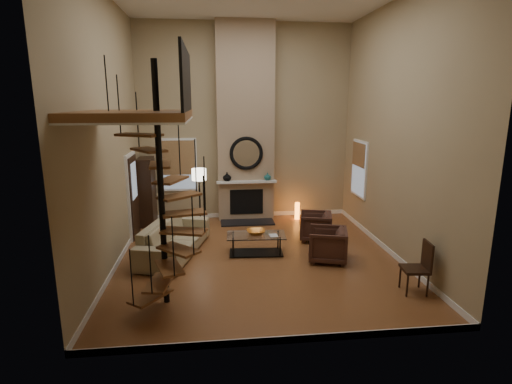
{
  "coord_description": "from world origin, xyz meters",
  "views": [
    {
      "loc": [
        -0.97,
        -8.27,
        3.41
      ],
      "look_at": [
        0.0,
        0.4,
        1.4
      ],
      "focal_mm": 28.13,
      "sensor_mm": 36.0,
      "label": 1
    }
  ],
  "objects": [
    {
      "name": "vase_left",
      "position": [
        -0.55,
        2.82,
        1.3
      ],
      "size": [
        0.24,
        0.24,
        0.25
      ],
      "primitive_type": "imported",
      "color": "black",
      "rests_on": "mantel"
    },
    {
      "name": "hearth",
      "position": [
        0.0,
        2.57,
        0.02
      ],
      "size": [
        1.5,
        0.6,
        0.04
      ],
      "primitive_type": "cube",
      "color": "black",
      "rests_on": "ground"
    },
    {
      "name": "hutch",
      "position": [
        -2.77,
        2.78,
        0.95
      ],
      "size": [
        0.39,
        0.83,
        1.84
      ],
      "primitive_type": "cube",
      "color": "black",
      "rests_on": "ground"
    },
    {
      "name": "baseboard_back",
      "position": [
        0.0,
        3.24,
        0.06
      ],
      "size": [
        6.0,
        0.02,
        0.12
      ],
      "primitive_type": "cube",
      "color": "white",
      "rests_on": "ground"
    },
    {
      "name": "mantel",
      "position": [
        0.0,
        2.78,
        1.15
      ],
      "size": [
        1.7,
        0.18,
        0.06
      ],
      "primitive_type": "cube",
      "color": "white",
      "rests_on": "chimney_breast"
    },
    {
      "name": "back_wall",
      "position": [
        0.0,
        3.25,
        2.75
      ],
      "size": [
        6.0,
        0.02,
        5.5
      ],
      "primitive_type": "cube",
      "color": "tan",
      "rests_on": "ground"
    },
    {
      "name": "baseboard_right",
      "position": [
        2.99,
        0.0,
        0.06
      ],
      "size": [
        0.02,
        6.5,
        0.12
      ],
      "primitive_type": "cube",
      "color": "white",
      "rests_on": "ground"
    },
    {
      "name": "armchair_far",
      "position": [
        1.55,
        -0.33,
        0.35
      ],
      "size": [
        0.99,
        0.98,
        0.74
      ],
      "primitive_type": "imported",
      "rotation": [
        0.0,
        0.0,
        -1.85
      ],
      "color": "#462920",
      "rests_on": "ground"
    },
    {
      "name": "book",
      "position": [
        0.34,
        0.09,
        0.46
      ],
      "size": [
        0.2,
        0.25,
        0.02
      ],
      "primitive_type": "imported",
      "rotation": [
        0.0,
        0.0,
        0.06
      ],
      "color": "gray",
      "rests_on": "coffee_table"
    },
    {
      "name": "coffee_table",
      "position": [
        -0.01,
        0.24,
        0.28
      ],
      "size": [
        1.34,
        0.73,
        0.48
      ],
      "color": "silver",
      "rests_on": "ground"
    },
    {
      "name": "chimney_breast",
      "position": [
        0.0,
        3.06,
        2.75
      ],
      "size": [
        1.6,
        0.38,
        5.5
      ],
      "primitive_type": "cube",
      "color": "#9E8467",
      "rests_on": "ground"
    },
    {
      "name": "window_right",
      "position": [
        2.97,
        2.0,
        1.63
      ],
      "size": [
        0.06,
        1.02,
        1.52
      ],
      "color": "white",
      "rests_on": "right_wall"
    },
    {
      "name": "entry_door",
      "position": [
        -2.95,
        1.8,
        1.05
      ],
      "size": [
        0.1,
        1.05,
        2.16
      ],
      "color": "white",
      "rests_on": "ground"
    },
    {
      "name": "bowl",
      "position": [
        -0.01,
        0.29,
        0.5
      ],
      "size": [
        0.42,
        0.42,
        0.1
      ],
      "primitive_type": "imported",
      "color": "orange",
      "rests_on": "coffee_table"
    },
    {
      "name": "right_wall",
      "position": [
        3.0,
        0.0,
        2.75
      ],
      "size": [
        0.02,
        6.5,
        5.5
      ],
      "primitive_type": "cube",
      "color": "tan",
      "rests_on": "ground"
    },
    {
      "name": "loft",
      "position": [
        -2.04,
        -1.8,
        3.24
      ],
      "size": [
        1.7,
        2.2,
        1.09
      ],
      "color": "brown",
      "rests_on": "left_wall"
    },
    {
      "name": "side_chair",
      "position": [
        2.7,
        -1.94,
        0.53
      ],
      "size": [
        0.49,
        0.48,
        0.95
      ],
      "color": "black",
      "rests_on": "ground"
    },
    {
      "name": "window_back",
      "position": [
        -1.9,
        3.22,
        1.62
      ],
      "size": [
        1.02,
        0.06,
        1.52
      ],
      "color": "white",
      "rests_on": "back_wall"
    },
    {
      "name": "mirror_disc",
      "position": [
        0.0,
        2.85,
        1.95
      ],
      "size": [
        0.8,
        0.01,
        0.8
      ],
      "primitive_type": "cylinder",
      "rotation": [
        1.57,
        0.0,
        0.0
      ],
      "color": "white",
      "rests_on": "chimney_breast"
    },
    {
      "name": "spiral_stair",
      "position": [
        -1.78,
        -1.79,
        1.78
      ],
      "size": [
        1.47,
        1.47,
        4.06
      ],
      "color": "black",
      "rests_on": "ground"
    },
    {
      "name": "floor_lamp",
      "position": [
        -1.3,
        1.9,
        1.41
      ],
      "size": [
        0.37,
        0.37,
        1.7
      ],
      "color": "black",
      "rests_on": "ground"
    },
    {
      "name": "sofa",
      "position": [
        -1.85,
        0.44,
        0.4
      ],
      "size": [
        1.57,
        2.64,
        0.72
      ],
      "primitive_type": "imported",
      "rotation": [
        0.0,
        0.0,
        1.31
      ],
      "color": "tan",
      "rests_on": "ground"
    },
    {
      "name": "left_wall",
      "position": [
        -3.0,
        0.0,
        2.75
      ],
      "size": [
        0.02,
        6.5,
        5.5
      ],
      "primitive_type": "cube",
      "color": "tan",
      "rests_on": "ground"
    },
    {
      "name": "vase_right",
      "position": [
        0.6,
        2.82,
        1.28
      ],
      "size": [
        0.2,
        0.2,
        0.21
      ],
      "primitive_type": "imported",
      "color": "#1A5C5D",
      "rests_on": "mantel"
    },
    {
      "name": "baseboard_front",
      "position": [
        0.0,
        -3.24,
        0.06
      ],
      "size": [
        6.0,
        0.02,
        0.12
      ],
      "primitive_type": "cube",
      "color": "white",
      "rests_on": "ground"
    },
    {
      "name": "accent_lamp",
      "position": [
        1.48,
        2.8,
        0.25
      ],
      "size": [
        0.14,
        0.14,
        0.49
      ],
      "primitive_type": "cylinder",
      "color": "orange",
      "rests_on": "ground"
    },
    {
      "name": "armchair_near",
      "position": [
        1.62,
        0.97,
        0.35
      ],
      "size": [
        0.94,
        0.92,
        0.7
      ],
      "primitive_type": "imported",
      "rotation": [
        0.0,
        0.0,
        -1.83
      ],
      "color": "#462920",
      "rests_on": "ground"
    },
    {
      "name": "mirror_frame",
      "position": [
        0.0,
        2.84,
        1.95
      ],
      "size": [
        0.94,
        0.1,
        0.94
      ],
      "primitive_type": "torus",
      "rotation": [
        1.57,
        0.0,
        0.0
      ],
      "color": "black",
      "rests_on": "chimney_breast"
    },
    {
      "name": "firebox",
      "position": [
        0.0,
        2.86,
        0.55
      ],
      "size": [
        0.95,
        0.02,
        0.72
      ],
      "primitive_type": "cube",
      "color": "black",
      "rests_on": "chimney_breast"
    },
    {
      "name": "baseboard_left",
      "position": [
        -2.99,
        0.0,
        0.06
      ],
      "size": [
        0.02,
        6.5,
        0.12
      ],
      "primitive_type": "cube",
      "color": "white",
      "rests_on": "ground"
    },
    {
      "name": "ground",
      "position": [
        0.0,
        0.0,
        -0.01
      ],
      "size": [
        6.0,
        6.5,
        0.01
      ],
      "primitive_type": "cube",
      "color": "#9B5E32",
      "rests_on": "ground"
    },
    {
      "name": "front_wall",
      "position": [
        0.0,
        -3.25,
        2.75
      ],
      "size": [
        6.0,
        0.02,
        5.5
      ],
      "primitive_type": "cube",
      "color": "tan",
      "rests_on": "ground"
    }
  ]
}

